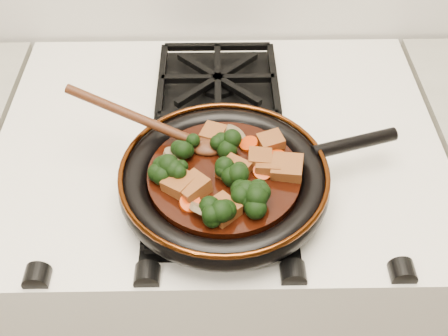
{
  "coord_description": "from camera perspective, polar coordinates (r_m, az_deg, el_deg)",
  "views": [
    {
      "loc": [
        -0.0,
        0.98,
        1.56
      ],
      "look_at": [
        0.01,
        1.55,
        0.97
      ],
      "focal_mm": 45.0,
      "sensor_mm": 36.0,
      "label": 1
    }
  ],
  "objects": [
    {
      "name": "wooden_spoon",
      "position": [
        0.87,
        -5.88,
        3.89
      ],
      "size": [
        0.15,
        0.07,
        0.23
      ],
      "rotation": [
        0.0,
        0.0,
        2.84
      ],
      "color": "#44200E",
      "rests_on": "braising_sauce"
    },
    {
      "name": "tofu_cube_1",
      "position": [
        0.8,
        -4.52,
        -1.64
      ],
      "size": [
        0.06,
        0.06,
        0.03
      ],
      "primitive_type": "cube",
      "rotation": [
        -0.11,
        -0.0,
        0.93
      ],
      "color": "brown",
      "rests_on": "braising_sauce"
    },
    {
      "name": "tofu_cube_0",
      "position": [
        0.83,
        6.43,
        -0.03
      ],
      "size": [
        0.05,
        0.05,
        0.03
      ],
      "primitive_type": "cube",
      "rotation": [
        -0.06,
        -0.06,
        1.39
      ],
      "color": "brown",
      "rests_on": "braising_sauce"
    },
    {
      "name": "carrot_coin_5",
      "position": [
        0.82,
        3.93,
        -0.41
      ],
      "size": [
        0.03,
        0.03,
        0.02
      ],
      "primitive_type": "cylinder",
      "rotation": [
        0.3,
        0.07,
        0.0
      ],
      "color": "red",
      "rests_on": "braising_sauce"
    },
    {
      "name": "broccoli_floret_0",
      "position": [
        0.77,
        3.04,
        -3.53
      ],
      "size": [
        0.09,
        0.09,
        0.07
      ],
      "primitive_type": null,
      "rotation": [
        -0.17,
        0.02,
        0.92
      ],
      "color": "black",
      "rests_on": "braising_sauce"
    },
    {
      "name": "tofu_cube_3",
      "position": [
        0.8,
        -3.24,
        -2.03
      ],
      "size": [
        0.06,
        0.06,
        0.03
      ],
      "primitive_type": "cube",
      "rotation": [
        -0.12,
        -0.09,
        0.73
      ],
      "color": "brown",
      "rests_on": "braising_sauce"
    },
    {
      "name": "broccoli_floret_7",
      "position": [
        0.85,
        -3.77,
        2.06
      ],
      "size": [
        0.08,
        0.09,
        0.08
      ],
      "primitive_type": null,
      "rotation": [
        -0.22,
        0.24,
        0.57
      ],
      "color": "black",
      "rests_on": "braising_sauce"
    },
    {
      "name": "broccoli_floret_4",
      "position": [
        0.78,
        2.65,
        -2.53
      ],
      "size": [
        0.08,
        0.08,
        0.08
      ],
      "primitive_type": null,
      "rotation": [
        -0.17,
        0.23,
        1.37
      ],
      "color": "black",
      "rests_on": "braising_sauce"
    },
    {
      "name": "stove",
      "position": [
        1.31,
        -0.42,
        -11.48
      ],
      "size": [
        0.76,
        0.6,
        0.9
      ],
      "primitive_type": "cube",
      "color": "white",
      "rests_on": "ground"
    },
    {
      "name": "mushroom_slice_0",
      "position": [
        0.77,
        -2.17,
        -4.25
      ],
      "size": [
        0.05,
        0.05,
        0.03
      ],
      "primitive_type": "cylinder",
      "rotation": [
        0.76,
        0.0,
        2.57
      ],
      "color": "olive",
      "rests_on": "braising_sauce"
    },
    {
      "name": "broccoli_floret_3",
      "position": [
        0.82,
        -6.28,
        -0.81
      ],
      "size": [
        0.09,
        0.09,
        0.07
      ],
      "primitive_type": null,
      "rotation": [
        0.23,
        -0.22,
        0.56
      ],
      "color": "black",
      "rests_on": "braising_sauce"
    },
    {
      "name": "broccoli_floret_5",
      "position": [
        0.85,
        0.13,
        2.47
      ],
      "size": [
        0.08,
        0.09,
        0.07
      ],
      "primitive_type": null,
      "rotation": [
        -0.16,
        0.19,
        0.87
      ],
      "color": "black",
      "rests_on": "braising_sauce"
    },
    {
      "name": "carrot_coin_1",
      "position": [
        0.78,
        -3.47,
        -3.59
      ],
      "size": [
        0.03,
        0.03,
        0.02
      ],
      "primitive_type": "cylinder",
      "rotation": [
        0.23,
        0.22,
        0.0
      ],
      "color": "red",
      "rests_on": "braising_sauce"
    },
    {
      "name": "carrot_coin_0",
      "position": [
        0.84,
        -5.37,
        0.43
      ],
      "size": [
        0.03,
        0.03,
        0.02
      ],
      "primitive_type": "cylinder",
      "rotation": [
        -0.17,
        0.19,
        0.0
      ],
      "color": "red",
      "rests_on": "braising_sauce"
    },
    {
      "name": "tofu_cube_2",
      "position": [
        0.82,
        0.99,
        -0.25
      ],
      "size": [
        0.06,
        0.06,
        0.02
      ],
      "primitive_type": "cube",
      "rotation": [
        0.02,
        -0.01,
        2.53
      ],
      "color": "brown",
      "rests_on": "braising_sauce"
    },
    {
      "name": "carrot_coin_4",
      "position": [
        0.85,
        5.35,
        1.1
      ],
      "size": [
        0.03,
        0.03,
        0.01
      ],
      "primitive_type": "cylinder",
      "rotation": [
        -0.11,
        -0.12,
        0.0
      ],
      "color": "red",
      "rests_on": "braising_sauce"
    },
    {
      "name": "broccoli_floret_6",
      "position": [
        0.81,
        -5.32,
        -0.53
      ],
      "size": [
        0.09,
        0.09,
        0.07
      ],
      "primitive_type": null,
      "rotation": [
        0.23,
        -0.02,
        0.54
      ],
      "color": "black",
      "rests_on": "braising_sauce"
    },
    {
      "name": "broccoli_floret_1",
      "position": [
        0.81,
        0.84,
        -0.77
      ],
      "size": [
        0.09,
        0.08,
        0.06
      ],
      "primitive_type": null,
      "rotation": [
        0.07,
        0.09,
        0.52
      ],
      "color": "black",
      "rests_on": "braising_sauce"
    },
    {
      "name": "burner_grate_back",
      "position": [
        1.06,
        -0.63,
        8.73
      ],
      "size": [
        0.23,
        0.23,
        0.03
      ],
      "primitive_type": null,
      "color": "black",
      "rests_on": "stove"
    },
    {
      "name": "burner_grate_front",
      "position": [
        0.86,
        -0.48,
        -2.66
      ],
      "size": [
        0.23,
        0.23,
        0.03
      ],
      "primitive_type": null,
      "color": "black",
      "rests_on": "stove"
    },
    {
      "name": "mushroom_slice_2",
      "position": [
        0.85,
        -5.1,
        1.3
      ],
      "size": [
        0.04,
        0.04,
        0.02
      ],
      "primitive_type": "cylinder",
      "rotation": [
        0.41,
        0.0,
        2.07
      ],
      "color": "olive",
      "rests_on": "braising_sauce"
    },
    {
      "name": "carrot_coin_2",
      "position": [
        0.84,
        4.42,
        0.8
      ],
      "size": [
        0.03,
        0.03,
        0.01
      ],
      "primitive_type": "cylinder",
      "rotation": [
        0.04,
        -0.05,
        0.0
      ],
      "color": "red",
      "rests_on": "braising_sauce"
    },
    {
      "name": "broccoli_floret_2",
      "position": [
        0.76,
        -0.59,
        -5.02
      ],
      "size": [
        0.08,
        0.09,
        0.06
      ],
      "primitive_type": null,
      "rotation": [
        -0.12,
        -0.06,
        2.58
      ],
      "color": "black",
      "rests_on": "braising_sauce"
    },
    {
      "name": "tofu_cube_8",
      "position": [
        0.83,
        4.52,
        0.18
      ],
      "size": [
        0.04,
        0.04,
        0.02
      ],
      "primitive_type": "cube",
      "rotation": [
        0.11,
        0.03,
        3.02
      ],
      "color": "brown",
      "rests_on": "braising_sauce"
    },
    {
      "name": "tofu_cube_4",
      "position": [
        0.88,
        -1.06,
        3.46
      ],
      "size": [
        0.05,
        0.05,
        0.02
      ],
      "primitive_type": "cube",
      "rotation": [
        -0.12,
        0.04,
        2.72
      ],
      "color": "brown",
      "rests_on": "braising_sauce"
    },
    {
      "name": "tofu_cube_7",
      "position": [
        0.84,
        3.66,
        0.87
      ],
      "size": [
        0.04,
        0.04,
        0.03
      ],
      "primitive_type": "cube",
      "rotation": [
        0.05,
        0.11,
        1.5
      ],
      "color": "brown",
      "rests_on": "braising_sauce"
    },
    {
      "name": "braising_sauce",
      "position": [
        0.83,
        0.0,
        -1.0
      ],
      "size": [
        0.23,
        0.23,
        0.02
      ],
      "primitive_type": "cylinder",
      "color": "black",
      "rests_on": "skillet"
    },
    {
      "name": "mushroom_slice_1",
      "position": [
        0.88,
        1.11,
        3.54
      ],
      "size": [
        0.04,
        0.04,
        0.03
      ],
      "primitive_type": "cylinder",
      "rotation": [
        0.6,
        0.0,
        1.94
      ],
      "color": "olive",
      "rests_on": "braising_sauce"
    },
    {
      "name": "skillet",
      "position": [
        0.84,
        0.15,
        -1.2
      ],
      "size": [
        0.43,
        0.31,
        0.05
      ],
      "rotation": [
        0.0,
        0.0,
        0.3
      ],
      "color": "black",
      "rests_on": "burner_grate_front"
    },
    {
      "name": "carrot_coin_3",
      "position": [
        0.86,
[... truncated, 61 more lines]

